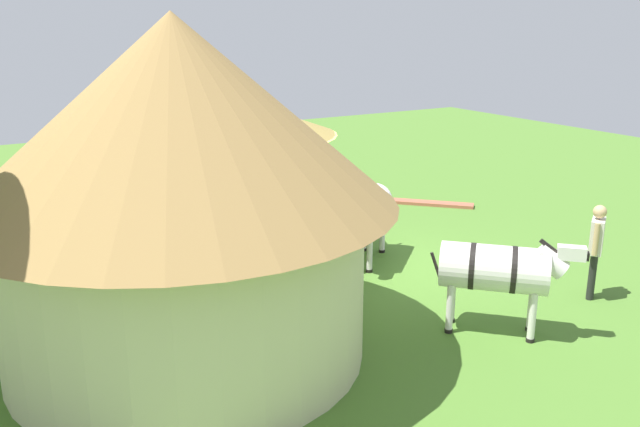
{
  "coord_description": "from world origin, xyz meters",
  "views": [
    {
      "loc": [
        -10.1,
        7.12,
        4.65
      ],
      "look_at": [
        0.68,
        0.71,
        1.0
      ],
      "focal_mm": 37.55,
      "sensor_mm": 36.0,
      "label": 1
    }
  ],
  "objects_px": {
    "thatched_hut": "(180,180)",
    "patio_chair_near_lawn": "(175,237)",
    "guest_beside_umbrella": "(164,229)",
    "guest_behind_table": "(270,191)",
    "patio_chair_west_end": "(288,225)",
    "zebra_nearest_camera": "(497,269)",
    "patio_dining_table": "(233,224)",
    "patio_chair_east_end": "(207,217)",
    "patio_chair_near_hut": "(258,246)",
    "zebra_by_umbrella": "(367,211)",
    "shade_umbrella": "(228,116)",
    "standing_watcher": "(596,243)"
  },
  "relations": [
    {
      "from": "zebra_nearest_camera",
      "to": "zebra_by_umbrella",
      "type": "relative_size",
      "value": 1.0
    },
    {
      "from": "shade_umbrella",
      "to": "standing_watcher",
      "type": "height_order",
      "value": "shade_umbrella"
    },
    {
      "from": "patio_chair_near_lawn",
      "to": "standing_watcher",
      "type": "distance_m",
      "value": 7.77
    },
    {
      "from": "patio_dining_table",
      "to": "guest_behind_table",
      "type": "distance_m",
      "value": 1.62
    },
    {
      "from": "thatched_hut",
      "to": "patio_chair_near_lawn",
      "type": "relative_size",
      "value": 6.55
    },
    {
      "from": "patio_chair_near_lawn",
      "to": "guest_beside_umbrella",
      "type": "bearing_deg",
      "value": -19.83
    },
    {
      "from": "patio_chair_near_hut",
      "to": "zebra_by_umbrella",
      "type": "bearing_deg",
      "value": -15.49
    },
    {
      "from": "zebra_nearest_camera",
      "to": "guest_behind_table",
      "type": "bearing_deg",
      "value": -127.63
    },
    {
      "from": "guest_behind_table",
      "to": "zebra_nearest_camera",
      "type": "distance_m",
      "value": 6.27
    },
    {
      "from": "patio_chair_east_end",
      "to": "shade_umbrella",
      "type": "bearing_deg",
      "value": 90.0
    },
    {
      "from": "standing_watcher",
      "to": "patio_chair_near_hut",
      "type": "bearing_deg",
      "value": 103.67
    },
    {
      "from": "patio_dining_table",
      "to": "standing_watcher",
      "type": "xyz_separation_m",
      "value": [
        -5.22,
        -4.42,
        0.34
      ]
    },
    {
      "from": "guest_behind_table",
      "to": "zebra_nearest_camera",
      "type": "bearing_deg",
      "value": 77.59
    },
    {
      "from": "patio_dining_table",
      "to": "patio_chair_near_lawn",
      "type": "bearing_deg",
      "value": 82.46
    },
    {
      "from": "patio_dining_table",
      "to": "patio_chair_near_lawn",
      "type": "distance_m",
      "value": 1.18
    },
    {
      "from": "patio_chair_west_end",
      "to": "patio_chair_near_hut",
      "type": "relative_size",
      "value": 1.0
    },
    {
      "from": "guest_behind_table",
      "to": "standing_watcher",
      "type": "xyz_separation_m",
      "value": [
        -6.12,
        -3.12,
        0.03
      ]
    },
    {
      "from": "patio_chair_east_end",
      "to": "patio_chair_near_hut",
      "type": "bearing_deg",
      "value": 88.1
    },
    {
      "from": "guest_behind_table",
      "to": "zebra_by_umbrella",
      "type": "distance_m",
      "value": 2.77
    },
    {
      "from": "patio_chair_near_lawn",
      "to": "zebra_nearest_camera",
      "type": "relative_size",
      "value": 0.5
    },
    {
      "from": "standing_watcher",
      "to": "patio_chair_west_end",
      "type": "bearing_deg",
      "value": 89.51
    },
    {
      "from": "guest_beside_umbrella",
      "to": "zebra_nearest_camera",
      "type": "relative_size",
      "value": 0.96
    },
    {
      "from": "patio_chair_near_hut",
      "to": "zebra_nearest_camera",
      "type": "relative_size",
      "value": 0.5
    },
    {
      "from": "patio_dining_table",
      "to": "patio_chair_near_hut",
      "type": "height_order",
      "value": "patio_chair_near_hut"
    },
    {
      "from": "shade_umbrella",
      "to": "guest_behind_table",
      "type": "distance_m",
      "value": 2.47
    },
    {
      "from": "guest_beside_umbrella",
      "to": "guest_behind_table",
      "type": "distance_m",
      "value": 3.43
    },
    {
      "from": "patio_chair_west_end",
      "to": "guest_beside_umbrella",
      "type": "distance_m",
      "value": 2.91
    },
    {
      "from": "patio_chair_east_end",
      "to": "patio_chair_near_hut",
      "type": "relative_size",
      "value": 1.0
    },
    {
      "from": "patio_chair_near_lawn",
      "to": "guest_beside_umbrella",
      "type": "relative_size",
      "value": 0.52
    },
    {
      "from": "patio_chair_near_hut",
      "to": "patio_dining_table",
      "type": "bearing_deg",
      "value": 90.0
    },
    {
      "from": "guest_behind_table",
      "to": "thatched_hut",
      "type": "bearing_deg",
      "value": 32.72
    },
    {
      "from": "thatched_hut",
      "to": "shade_umbrella",
      "type": "relative_size",
      "value": 1.39
    },
    {
      "from": "patio_chair_east_end",
      "to": "patio_chair_west_end",
      "type": "bearing_deg",
      "value": 126.81
    },
    {
      "from": "patio_chair_west_end",
      "to": "zebra_nearest_camera",
      "type": "bearing_deg",
      "value": -158.06
    },
    {
      "from": "patio_chair_east_end",
      "to": "patio_chair_near_lawn",
      "type": "xyz_separation_m",
      "value": [
        -1.02,
        1.08,
        0.0
      ]
    },
    {
      "from": "patio_chair_near_lawn",
      "to": "zebra_by_umbrella",
      "type": "height_order",
      "value": "zebra_by_umbrella"
    },
    {
      "from": "patio_chair_near_hut",
      "to": "zebra_by_umbrella",
      "type": "xyz_separation_m",
      "value": [
        -0.57,
        -2.09,
        0.53
      ]
    },
    {
      "from": "patio_dining_table",
      "to": "zebra_nearest_camera",
      "type": "distance_m",
      "value": 5.7
    },
    {
      "from": "zebra_by_umbrella",
      "to": "thatched_hut",
      "type": "bearing_deg",
      "value": 70.5
    },
    {
      "from": "patio_dining_table",
      "to": "zebra_nearest_camera",
      "type": "height_order",
      "value": "zebra_nearest_camera"
    },
    {
      "from": "standing_watcher",
      "to": "zebra_nearest_camera",
      "type": "xyz_separation_m",
      "value": [
        -0.11,
        2.41,
        0.03
      ]
    },
    {
      "from": "shade_umbrella",
      "to": "guest_beside_umbrella",
      "type": "distance_m",
      "value": 2.59
    },
    {
      "from": "guest_beside_umbrella",
      "to": "zebra_nearest_camera",
      "type": "distance_m",
      "value": 5.82
    },
    {
      "from": "patio_chair_near_lawn",
      "to": "zebra_nearest_camera",
      "type": "distance_m",
      "value": 6.35
    },
    {
      "from": "shade_umbrella",
      "to": "patio_chair_near_hut",
      "type": "xyz_separation_m",
      "value": [
        -1.18,
        -0.01,
        -2.34
      ]
    },
    {
      "from": "guest_beside_umbrella",
      "to": "zebra_nearest_camera",
      "type": "xyz_separation_m",
      "value": [
        -4.52,
        -3.68,
        -0.01
      ]
    },
    {
      "from": "thatched_hut",
      "to": "standing_watcher",
      "type": "height_order",
      "value": "thatched_hut"
    },
    {
      "from": "patio_dining_table",
      "to": "zebra_nearest_camera",
      "type": "bearing_deg",
      "value": -159.27
    },
    {
      "from": "shade_umbrella",
      "to": "patio_chair_near_lawn",
      "type": "bearing_deg",
      "value": 82.46
    },
    {
      "from": "patio_chair_west_end",
      "to": "guest_behind_table",
      "type": "height_order",
      "value": "guest_behind_table"
    }
  ]
}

